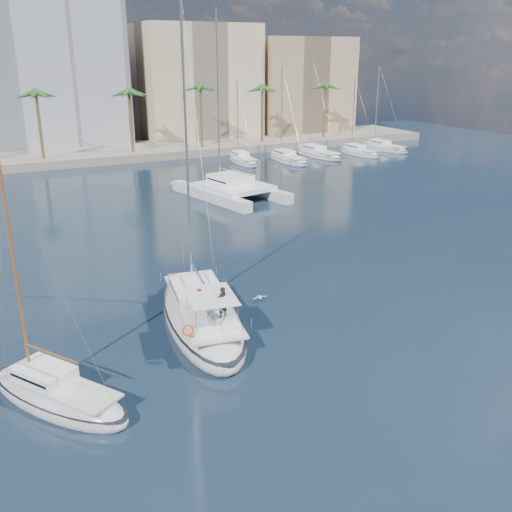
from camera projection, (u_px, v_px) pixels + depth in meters
ground at (278, 311)px, 35.79m from camera, size 160.00×160.00×0.00m
quay at (85, 155)px, 86.85m from camera, size 120.00×14.00×1.20m
building_beige at (196, 84)px, 100.59m from camera, size 20.00×14.00×20.00m
building_tan_right at (299, 88)px, 107.74m from camera, size 18.00×12.00×18.00m
palm_centre at (83, 90)px, 80.23m from camera, size 3.60×3.60×12.30m
palm_right at (292, 85)px, 94.66m from camera, size 3.60×3.60×12.30m
main_sloop at (202, 315)px, 33.89m from camera, size 6.39×13.71×19.57m
small_sloop at (57, 395)px, 26.27m from camera, size 6.75×8.49×12.05m
catamaran at (231, 186)px, 63.75m from camera, size 9.56×14.84×19.78m
seagull at (260, 297)px, 36.92m from camera, size 1.01×0.43×0.19m
moored_yacht_a at (243, 163)px, 83.78m from camera, size 3.37×9.52×11.90m
moored_yacht_b at (288, 162)px, 84.86m from camera, size 3.32×10.83×13.72m
moored_yacht_c at (317, 156)px, 89.30m from camera, size 3.98×12.33×15.54m
moored_yacht_d at (359, 155)px, 90.38m from camera, size 3.52×9.55×11.90m
moored_yacht_e at (383, 150)px, 94.82m from camera, size 4.61×11.11×13.72m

